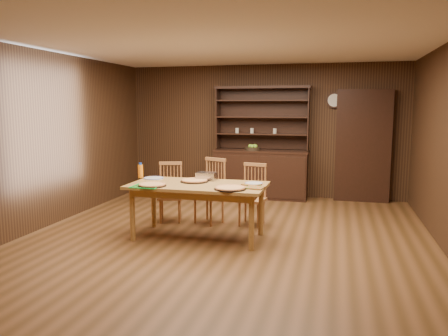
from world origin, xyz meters
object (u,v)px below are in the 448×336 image
(chair_left, at_px, (171,190))
(juice_bottle, at_px, (140,171))
(chair_center, at_px, (212,189))
(chair_right, at_px, (253,192))
(china_hutch, at_px, (261,168))
(dining_table, at_px, (198,190))

(chair_left, xyz_separation_m, juice_bottle, (-0.26, -0.51, 0.37))
(chair_center, distance_m, chair_right, 0.64)
(china_hutch, xyz_separation_m, chair_left, (-1.08, -2.08, -0.11))
(dining_table, bearing_deg, juice_bottle, 163.98)
(chair_center, bearing_deg, dining_table, -63.86)
(dining_table, distance_m, chair_center, 0.86)
(chair_right, bearing_deg, china_hutch, 103.78)
(juice_bottle, bearing_deg, china_hutch, 62.58)
(chair_left, height_order, chair_right, chair_right)
(chair_center, relative_size, chair_right, 1.07)
(juice_bottle, bearing_deg, chair_right, 21.06)
(china_hutch, distance_m, chair_left, 2.35)
(juice_bottle, bearing_deg, chair_left, 62.69)
(dining_table, height_order, chair_left, chair_left)
(chair_left, height_order, juice_bottle, juice_bottle)
(dining_table, distance_m, chair_right, 1.08)
(chair_left, relative_size, chair_right, 0.99)
(chair_center, height_order, chair_right, chair_center)
(chair_left, bearing_deg, juice_bottle, -134.32)
(chair_left, distance_m, juice_bottle, 0.68)
(china_hutch, height_order, dining_table, china_hutch)
(dining_table, xyz_separation_m, juice_bottle, (-0.97, 0.28, 0.19))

